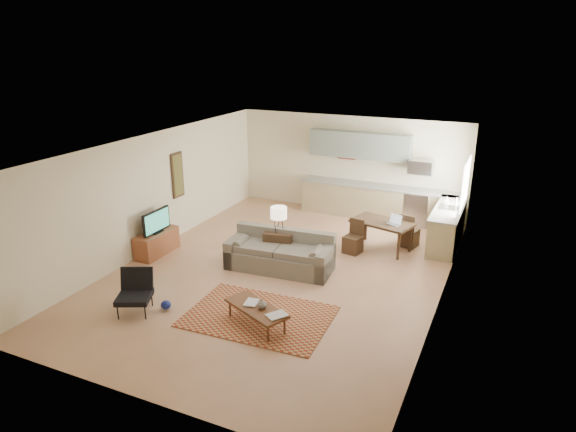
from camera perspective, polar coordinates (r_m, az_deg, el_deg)
The scene contains 25 objects.
room at distance 10.46m, azimuth -0.68°, elevation 0.54°, with size 9.00×9.00×9.00m.
kitchen_counter_back at distance 14.21m, azimuth 9.83°, elevation 1.56°, with size 4.26×0.64×0.92m, color #9D8D61, non-canonical shape.
kitchen_counter_right at distance 12.76m, azimuth 17.25°, elevation -1.09°, with size 0.64×2.26×0.92m, color #9D8D61, non-canonical shape.
kitchen_range at distance 13.99m, azimuth 14.17°, elevation 0.93°, with size 0.62×0.62×0.90m, color #A5A8AD.
kitchen_microwave at distance 13.72m, azimuth 14.56°, elevation 5.32°, with size 0.62×0.40×0.35m, color #A5A8AD.
upper_cabinets at distance 14.13m, azimuth 7.96°, elevation 7.81°, with size 2.80×0.34×0.70m, color slate.
window_right at distance 12.42m, azimuth 19.11°, elevation 3.45°, with size 0.02×1.40×1.05m, color white.
wall_art_left at distance 12.74m, azimuth -12.15°, elevation 4.47°, with size 0.06×0.42×1.10m, color olive, non-canonical shape.
triptych at distance 14.42m, azimuth 6.56°, elevation 7.28°, with size 1.70×0.04×0.50m, color #F2E9BE, non-canonical shape.
rug at distance 9.31m, azimuth -3.28°, elevation -11.05°, with size 2.52×1.74×0.02m, color maroon.
sofa at distance 10.91m, azimuth -0.94°, elevation -3.97°, with size 2.33×1.01×0.81m, color #675F52, non-canonical shape.
coffee_table at distance 8.96m, azimuth -3.53°, elevation -11.06°, with size 1.23×0.49×0.37m, color #4D2A16, non-canonical shape.
book_a at distance 9.01m, azimuth -4.76°, elevation -9.49°, with size 0.26×0.32×0.03m, color maroon.
book_b at distance 8.68m, azimuth -1.64°, elevation -10.62°, with size 0.39×0.41×0.03m, color navy.
vase at distance 8.78m, azimuth -2.92°, elevation -9.70°, with size 0.20×0.20×0.17m, color black.
armchair at distance 9.65m, azimuth -16.75°, elevation -8.23°, with size 0.67×0.67×0.77m, color black, non-canonical shape.
tv_credenza at distance 12.10m, azimuth -14.39°, elevation -2.92°, with size 0.44×1.15×0.53m, color brown, non-canonical shape.
tv at distance 11.89m, azimuth -14.43°, elevation -0.59°, with size 0.09×0.88×0.53m, color black, non-canonical shape.
console_table at distance 11.23m, azimuth -1.02°, elevation -3.50°, with size 0.62×0.42×0.73m, color #312114, non-canonical shape.
table_lamp at distance 10.99m, azimuth -1.04°, elevation -0.36°, with size 0.35×0.35×0.58m, color beige, non-canonical shape.
dining_table at distance 12.14m, azimuth 10.35°, elevation -2.13°, with size 1.36×0.78×0.69m, color #312114, non-canonical shape.
dining_chair_near at distance 11.83m, azimuth 7.24°, elevation -2.31°, with size 0.37×0.39×0.78m, color #312114, non-canonical shape.
dining_chair_far at distance 12.44m, azimuth 13.33°, elevation -1.49°, with size 0.39×0.41×0.82m, color #312114, non-canonical shape.
laptop at distance 11.84m, azimuth 11.64°, elevation -0.42°, with size 0.29×0.22×0.22m, color #A5A8AD, non-canonical shape.
soap_bottle at distance 12.87m, azimuth 17.23°, elevation 1.70°, with size 0.09×0.09×0.19m, color #F2E9BE.
Camera 1 is at (4.21, -8.97, 4.69)m, focal length 32.00 mm.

